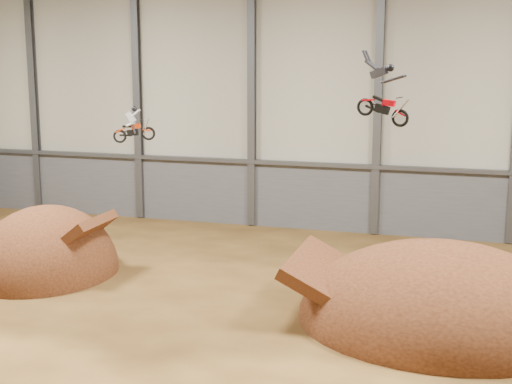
{
  "coord_description": "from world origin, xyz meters",
  "views": [
    {
      "loc": [
        7.86,
        -21.52,
        9.09
      ],
      "look_at": [
        0.16,
        4.0,
        4.03
      ],
      "focal_mm": 50.0,
      "sensor_mm": 36.0,
      "label": 1
    }
  ],
  "objects_px": {
    "takeoff_ramp": "(47,274)",
    "landing_ramp": "(439,323)",
    "fmx_rider_a": "(134,122)",
    "fmx_rider_b": "(381,89)"
  },
  "relations": [
    {
      "from": "takeoff_ramp",
      "to": "landing_ramp",
      "type": "relative_size",
      "value": 0.69
    },
    {
      "from": "takeoff_ramp",
      "to": "landing_ramp",
      "type": "distance_m",
      "value": 16.33
    },
    {
      "from": "landing_ramp",
      "to": "fmx_rider_a",
      "type": "distance_m",
      "value": 14.74
    },
    {
      "from": "fmx_rider_a",
      "to": "landing_ramp",
      "type": "bearing_deg",
      "value": -29.61
    },
    {
      "from": "takeoff_ramp",
      "to": "fmx_rider_b",
      "type": "height_order",
      "value": "fmx_rider_b"
    },
    {
      "from": "landing_ramp",
      "to": "fmx_rider_b",
      "type": "relative_size",
      "value": 4.1
    },
    {
      "from": "landing_ramp",
      "to": "fmx_rider_a",
      "type": "xyz_separation_m",
      "value": [
        -12.94,
        3.07,
        6.36
      ]
    },
    {
      "from": "fmx_rider_a",
      "to": "takeoff_ramp",
      "type": "bearing_deg",
      "value": -165.58
    },
    {
      "from": "takeoff_ramp",
      "to": "fmx_rider_a",
      "type": "xyz_separation_m",
      "value": [
        3.35,
        1.99,
        6.36
      ]
    },
    {
      "from": "takeoff_ramp",
      "to": "fmx_rider_b",
      "type": "distance_m",
      "value": 16.42
    }
  ]
}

